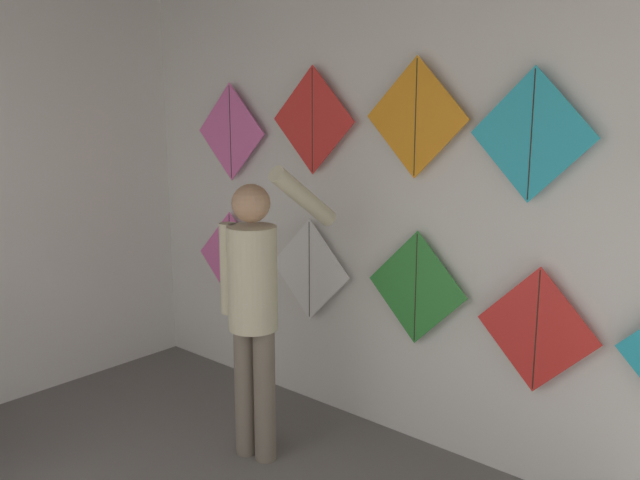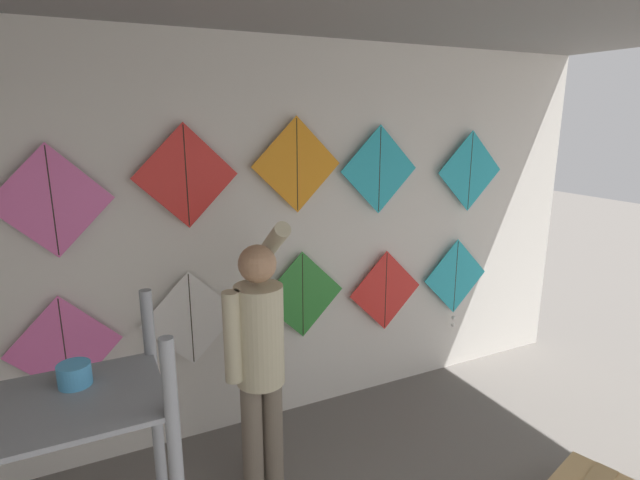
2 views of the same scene
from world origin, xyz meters
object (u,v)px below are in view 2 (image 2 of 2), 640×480
Objects in this scene: kite_1 at (191,319)px; kite_3 at (386,291)px; kite_0 at (64,347)px; kite_8 at (379,170)px; kite_2 at (303,295)px; kite_5 at (52,201)px; kite_9 at (470,171)px; shopkeeper at (259,352)px; kite_4 at (455,279)px; kite_6 at (186,176)px; kite_7 at (297,165)px.

kite_3 is (1.57, 0.00, -0.05)m from kite_1.
kite_0 is 2.46m from kite_8.
kite_2 is 1.00× the size of kite_5.
kite_1 is 1.00× the size of kite_9.
shopkeeper is 2.53× the size of kite_2.
shopkeeper is 1.47m from kite_5.
kite_9 reaches higher than kite_4.
kite_2 is 1.77m from kite_9.
kite_6 is at bearing 96.37° from shopkeeper.
kite_2 is at bearing 40.67° from shopkeeper.
shopkeeper is 1.20m from kite_6.
kite_6 is (0.03, 0.00, 0.97)m from kite_1.
kite_7 is (1.57, 0.00, 1.05)m from kite_0.
shopkeeper is at bearing -161.45° from kite_9.
kite_6 is 0.77m from kite_7.
kite_8 is (0.65, 0.00, 0.90)m from kite_2.
kite_4 is (2.06, 0.72, -0.07)m from shopkeeper.
kite_6 is 2.35m from kite_9.
kite_5 is 1.00× the size of kite_8.
kite_6 reaches higher than kite_3.
kite_7 is at bearing 180.00° from kite_9.
kite_0 is 1.00× the size of kite_1.
kite_2 is (0.59, 0.72, 0.01)m from shopkeeper.
kite_6 is (0.77, 0.00, 0.11)m from kite_5.
kite_0 is 1.00× the size of kite_8.
kite_3 is at bearing 0.00° from kite_8.
kite_7 is (-0.78, 0.00, 1.05)m from kite_3.
kite_1 is at bearing 180.00° from kite_8.
kite_2 is 1.47m from kite_4.
kite_5 is at bearing 0.00° from kite_0.
kite_4 is (1.47, -0.00, -0.09)m from kite_2.
kite_0 is 3.08m from kite_4.
kite_5 reaches higher than shopkeeper.
kite_9 reaches higher than kite_5.
kite_5 is 0.78m from kite_6.
kite_9 is at bearing 0.00° from kite_1.
kite_2 is 1.00× the size of kite_9.
kite_1 is at bearing 180.00° from kite_6.
kite_2 is 0.83× the size of kite_4.
kite_7 reaches higher than kite_3.
kite_0 is 0.91m from kite_5.
kite_9 is (0.08, 0.00, 0.94)m from kite_4.
kite_5 is 3.12m from kite_9.
kite_3 is at bearing 18.50° from shopkeeper.
kite_9 reaches higher than kite_2.
kite_9 reaches higher than shopkeeper.
kite_6 is at bearing 180.00° from kite_7.
shopkeeper reaches higher than kite_2.
kite_7 reaches higher than kite_1.
kite_4 reaches higher than kite_0.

